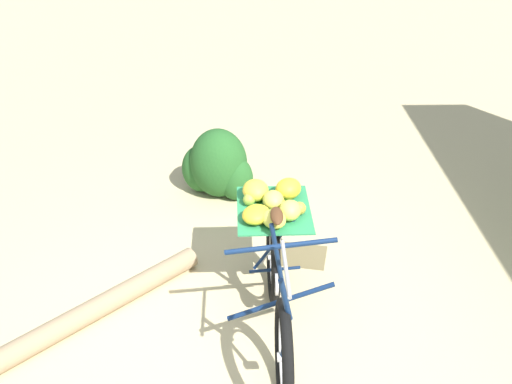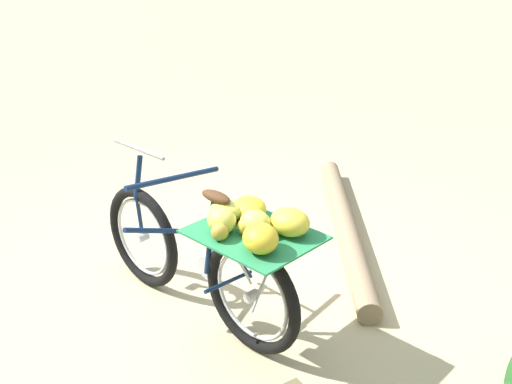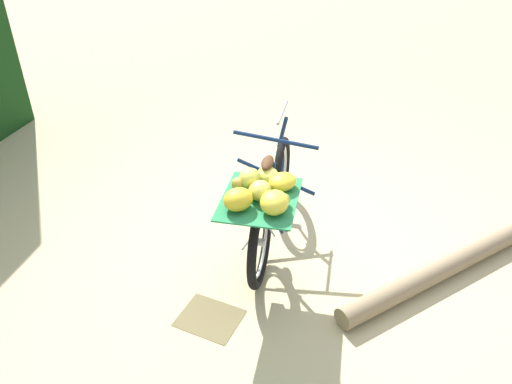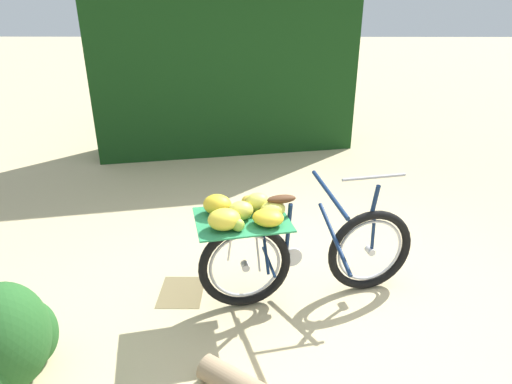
# 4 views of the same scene
# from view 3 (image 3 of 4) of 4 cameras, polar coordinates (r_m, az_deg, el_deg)

# --- Properties ---
(ground_plane) EXTENTS (60.00, 60.00, 0.00)m
(ground_plane) POSITION_cam_3_polar(r_m,az_deg,el_deg) (4.33, 2.79, -5.55)
(ground_plane) COLOR #C6B284
(bicycle) EXTENTS (0.86, 1.80, 1.03)m
(bicycle) POSITION_cam_3_polar(r_m,az_deg,el_deg) (3.89, 1.56, -0.97)
(bicycle) COLOR black
(bicycle) RESTS_ON ground_plane
(fallen_log) EXTENTS (1.55, 2.18, 0.17)m
(fallen_log) POSITION_cam_3_polar(r_m,az_deg,el_deg) (4.31, 23.13, -7.38)
(fallen_log) COLOR #937A5B
(fallen_log) RESTS_ON ground_plane
(leaf_litter_patch) EXTENTS (0.44, 0.36, 0.01)m
(leaf_litter_patch) POSITION_cam_3_polar(r_m,az_deg,el_deg) (3.63, -5.53, -14.68)
(leaf_litter_patch) COLOR olive
(leaf_litter_patch) RESTS_ON ground_plane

